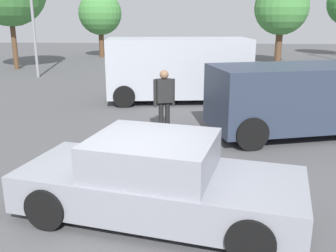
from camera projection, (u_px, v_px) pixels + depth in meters
ground_plane at (134, 222)px, 5.89m from camera, size 80.00×80.00×0.00m
sedan_foreground at (158, 181)px, 5.93m from camera, size 4.63×2.67×1.29m
van_white at (178, 68)px, 14.00m from camera, size 5.29×2.75×2.27m
suv_dark at (303, 97)px, 10.01m from camera, size 5.16×3.21×1.83m
pedestrian at (164, 96)px, 10.03m from camera, size 0.55×0.34×1.71m
tree_back_center at (281, 8)px, 24.27m from camera, size 3.41×3.41×5.26m
tree_far_right at (100, 13)px, 28.72m from camera, size 3.21×3.21×4.86m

